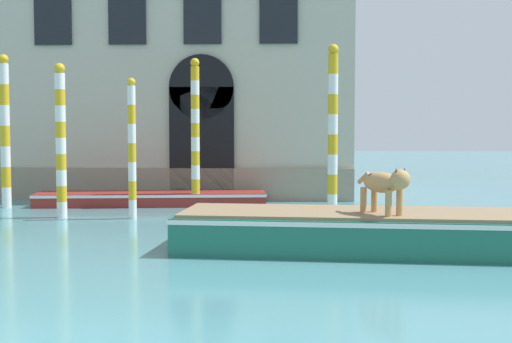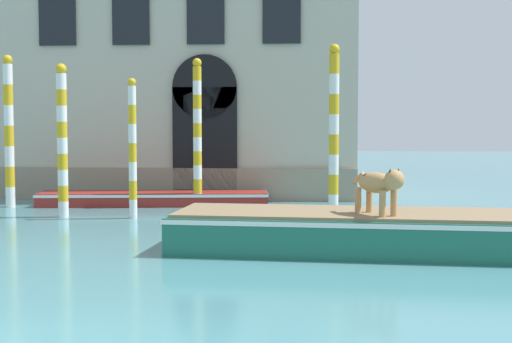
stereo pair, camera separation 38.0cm
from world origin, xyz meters
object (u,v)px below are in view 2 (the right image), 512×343
object	(u,v)px
mooring_pole_4	(133,148)
mooring_pole_0	(334,129)
dog_on_deck	(379,184)
boat_foreground	(347,230)
mooring_pole_2	(197,132)
boat_moored_near_palazzo	(154,198)
mooring_pole_1	(9,131)
mooring_pole_3	(62,140)

from	to	relation	value
mooring_pole_4	mooring_pole_0	bearing A→B (deg)	14.11
dog_on_deck	mooring_pole_0	distance (m)	6.22
boat_foreground	mooring_pole_2	world-z (taller)	mooring_pole_2
boat_foreground	mooring_pole_4	bearing A→B (deg)	143.99
boat_foreground	mooring_pole_2	bearing A→B (deg)	123.39
boat_foreground	boat_moored_near_palazzo	bearing A→B (deg)	129.80
boat_moored_near_palazzo	mooring_pole_0	xyz separation A→B (m)	(5.21, -1.73, 2.05)
boat_moored_near_palazzo	mooring_pole_2	bearing A→B (deg)	-21.09
boat_moored_near_palazzo	mooring_pole_1	xyz separation A→B (m)	(-4.01, -0.81, 1.99)
boat_moored_near_palazzo	mooring_pole_4	xyz separation A→B (m)	(0.14, -3.00, 1.57)
mooring_pole_3	boat_foreground	bearing A→B (deg)	-32.31
boat_moored_near_palazzo	mooring_pole_0	bearing A→B (deg)	-24.56
mooring_pole_2	mooring_pole_4	bearing A→B (deg)	-114.86
mooring_pole_0	mooring_pole_4	world-z (taller)	mooring_pole_0
boat_moored_near_palazzo	mooring_pole_4	world-z (taller)	mooring_pole_4
boat_foreground	mooring_pole_1	xyz separation A→B (m)	(-9.30, 6.50, 1.80)
boat_moored_near_palazzo	mooring_pole_3	bearing A→B (deg)	-126.94
mooring_pole_3	mooring_pole_0	bearing A→B (deg)	9.49
dog_on_deck	mooring_pole_4	distance (m)	7.49
dog_on_deck	mooring_pole_3	world-z (taller)	mooring_pole_3
boat_foreground	mooring_pole_1	size ratio (longest dim) A/B	1.53
boat_foreground	boat_moored_near_palazzo	xyz separation A→B (m)	(-5.29, 7.31, -0.19)
boat_moored_near_palazzo	mooring_pole_1	distance (m)	4.55
boat_moored_near_palazzo	mooring_pole_0	distance (m)	5.86
mooring_pole_0	mooring_pole_3	size ratio (longest dim) A/B	1.14
mooring_pole_2	dog_on_deck	bearing A→B (deg)	-59.16
dog_on_deck	mooring_pole_0	size ratio (longest dim) A/B	0.25
mooring_pole_3	mooring_pole_4	world-z (taller)	mooring_pole_3
mooring_pole_0	mooring_pole_3	bearing A→B (deg)	-170.51
boat_foreground	mooring_pole_2	xyz separation A→B (m)	(-3.93, 6.95, 1.75)
dog_on_deck	mooring_pole_3	size ratio (longest dim) A/B	0.28
dog_on_deck	boat_moored_near_palazzo	world-z (taller)	dog_on_deck
boat_foreground	mooring_pole_1	world-z (taller)	mooring_pole_1
boat_foreground	dog_on_deck	distance (m)	1.19
boat_foreground	boat_moored_near_palazzo	distance (m)	9.03
dog_on_deck	boat_foreground	bearing A→B (deg)	-169.80
mooring_pole_0	mooring_pole_1	xyz separation A→B (m)	(-9.22, 0.92, -0.06)
boat_foreground	mooring_pole_0	xyz separation A→B (m)	(-0.08, 5.59, 1.86)
boat_moored_near_palazzo	mooring_pole_3	size ratio (longest dim) A/B	1.74
dog_on_deck	mooring_pole_3	distance (m)	9.05
mooring_pole_3	mooring_pole_2	bearing A→B (deg)	39.37
mooring_pole_1	mooring_pole_4	bearing A→B (deg)	-27.83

